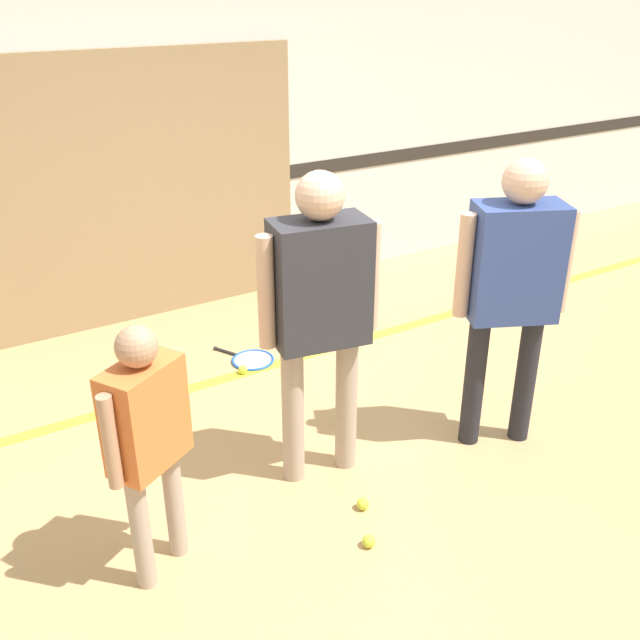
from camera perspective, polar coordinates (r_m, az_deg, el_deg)
The scene contains 12 objects.
ground_plane at distance 4.18m, azimuth 0.42°, elevation -11.94°, with size 16.00×16.00×0.00m, color tan.
wall_back at distance 5.77m, azimuth -13.69°, elevation 15.51°, with size 16.00×0.07×3.20m.
wall_panel at distance 5.76m, azimuth -15.31°, elevation 9.73°, with size 2.87×0.05×2.10m.
floor_stripe at distance 5.10m, azimuth -6.94°, elevation -4.46°, with size 14.40×0.10×0.01m.
person_instructor at distance 3.63m, azimuth 0.00°, elevation 1.69°, with size 0.65×0.34×1.74m.
person_student_left at distance 3.21m, azimuth -13.69°, elevation -8.42°, with size 0.43×0.35×1.29m.
person_student_right at distance 4.07m, azimuth 15.19°, elevation 3.32°, with size 0.60×0.44×1.72m.
racket_spare_on_floor at distance 5.29m, azimuth -5.54°, elevation -3.16°, with size 0.43×0.54×0.03m.
tennis_ball_near_instructor at distance 3.91m, azimuth 3.48°, elevation -14.46°, with size 0.07×0.07×0.07m, color #CCE038.
tennis_ball_by_spare_racket at distance 5.11m, azimuth -6.19°, elevation -3.97°, with size 0.07×0.07×0.07m, color #CCE038.
tennis_ball_stray_left at distance 4.84m, azimuth -13.54°, elevation -6.45°, with size 0.07×0.07×0.07m, color #CCE038.
tennis_ball_stray_right at distance 3.71m, azimuth 3.93°, elevation -17.24°, with size 0.07×0.07×0.07m, color #CCE038.
Camera 1 is at (-1.73, -2.81, 2.56)m, focal length 40.00 mm.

